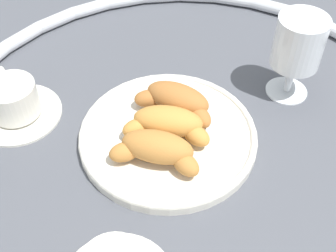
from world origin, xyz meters
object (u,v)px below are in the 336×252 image
object	(u,v)px
croissant_extra	(157,149)
juice_glass_left	(298,46)
pastry_plate	(168,135)
croissant_large	(177,100)
coffee_cup_near	(15,100)
croissant_small	(168,124)

from	to	relation	value
croissant_extra	juice_glass_left	world-z (taller)	juice_glass_left
pastry_plate	croissant_large	size ratio (longest dim) A/B	1.99
juice_glass_left	croissant_extra	bearing A→B (deg)	46.93
pastry_plate	croissant_extra	world-z (taller)	croissant_extra
croissant_large	coffee_cup_near	size ratio (longest dim) A/B	0.97
pastry_plate	croissant_extra	distance (m)	0.06
croissant_small	juice_glass_left	xyz separation A→B (m)	(-0.17, -0.14, 0.05)
coffee_cup_near	juice_glass_left	world-z (taller)	juice_glass_left
pastry_plate	croissant_small	xyz separation A→B (m)	(-0.00, 0.00, 0.03)
croissant_extra	juice_glass_left	bearing A→B (deg)	-133.07
pastry_plate	juice_glass_left	distance (m)	0.24
croissant_large	juice_glass_left	world-z (taller)	juice_glass_left
coffee_cup_near	juice_glass_left	xyz separation A→B (m)	(-0.41, -0.12, 0.07)
croissant_small	coffee_cup_near	world-z (taller)	same
croissant_small	croissant_extra	bearing A→B (deg)	83.13
croissant_extra	juice_glass_left	xyz separation A→B (m)	(-0.18, -0.19, 0.05)
pastry_plate	coffee_cup_near	xyz separation A→B (m)	(0.24, -0.02, 0.02)
croissant_large	croissant_extra	size ratio (longest dim) A/B	0.96
pastry_plate	juice_glass_left	size ratio (longest dim) A/B	1.87
croissant_extra	coffee_cup_near	world-z (taller)	same
pastry_plate	croissant_extra	xyz separation A→B (m)	(0.01, 0.05, 0.03)
pastry_plate	croissant_extra	bearing A→B (deg)	83.58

